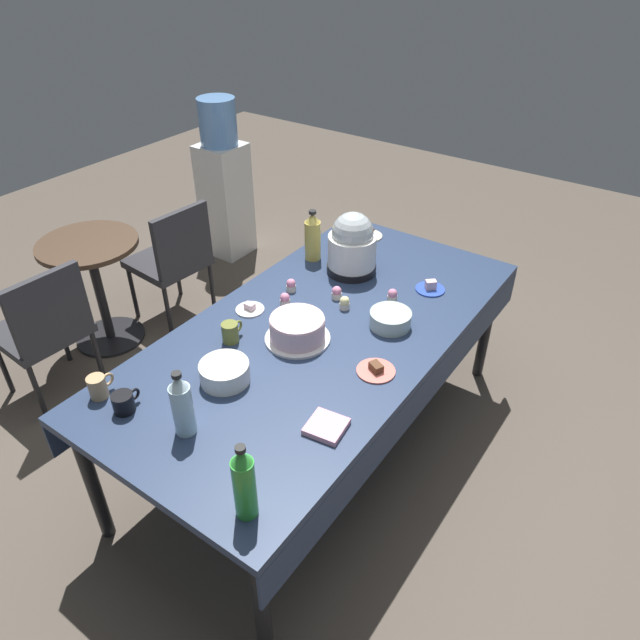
% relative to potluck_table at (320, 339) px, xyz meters
% --- Properties ---
extents(ground, '(9.00, 9.00, 0.00)m').
position_rel_potluck_table_xyz_m(ground, '(0.00, 0.00, -0.69)').
color(ground, brown).
extents(potluck_table, '(2.20, 1.10, 0.75)m').
position_rel_potluck_table_xyz_m(potluck_table, '(0.00, 0.00, 0.00)').
color(potluck_table, navy).
rests_on(potluck_table, ground).
extents(frosted_layer_cake, '(0.30, 0.30, 0.12)m').
position_rel_potluck_table_xyz_m(frosted_layer_cake, '(-0.13, 0.04, 0.12)').
color(frosted_layer_cake, silver).
rests_on(frosted_layer_cake, potluck_table).
extents(slow_cooker, '(0.27, 0.27, 0.34)m').
position_rel_potluck_table_xyz_m(slow_cooker, '(0.53, 0.17, 0.22)').
color(slow_cooker, black).
rests_on(slow_cooker, potluck_table).
extents(glass_salad_bowl, '(0.20, 0.20, 0.07)m').
position_rel_potluck_table_xyz_m(glass_salad_bowl, '(0.21, -0.25, 0.10)').
color(glass_salad_bowl, '#B2C6BC').
rests_on(glass_salad_bowl, potluck_table).
extents(ceramic_snack_bowl, '(0.21, 0.21, 0.09)m').
position_rel_potluck_table_xyz_m(ceramic_snack_bowl, '(-0.52, 0.11, 0.10)').
color(ceramic_snack_bowl, silver).
rests_on(ceramic_snack_bowl, potluck_table).
extents(dessert_plate_cobalt, '(0.15, 0.15, 0.05)m').
position_rel_potluck_table_xyz_m(dessert_plate_cobalt, '(0.60, -0.27, 0.07)').
color(dessert_plate_cobalt, '#2D4CB2').
rests_on(dessert_plate_cobalt, potluck_table).
extents(dessert_plate_coral, '(0.17, 0.17, 0.04)m').
position_rel_potluck_table_xyz_m(dessert_plate_coral, '(-0.11, -0.37, 0.07)').
color(dessert_plate_coral, '#E07266').
rests_on(dessert_plate_coral, potluck_table).
extents(dessert_plate_white, '(0.14, 0.14, 0.04)m').
position_rel_potluck_table_xyz_m(dessert_plate_white, '(-0.07, 0.37, 0.07)').
color(dessert_plate_white, white).
rests_on(dessert_plate_white, potluck_table).
extents(dessert_plate_cream, '(0.17, 0.17, 0.05)m').
position_rel_potluck_table_xyz_m(dessert_plate_cream, '(0.93, 0.31, 0.07)').
color(dessert_plate_cream, beige).
rests_on(dessert_plate_cream, potluck_table).
extents(cupcake_lemon, '(0.05, 0.05, 0.07)m').
position_rel_potluck_table_xyz_m(cupcake_lemon, '(0.19, 0.31, 0.09)').
color(cupcake_lemon, beige).
rests_on(cupcake_lemon, potluck_table).
extents(cupcake_cocoa, '(0.05, 0.05, 0.07)m').
position_rel_potluck_table_xyz_m(cupcake_cocoa, '(0.26, 0.08, 0.09)').
color(cupcake_cocoa, beige).
rests_on(cupcake_cocoa, potluck_table).
extents(cupcake_berry, '(0.05, 0.05, 0.07)m').
position_rel_potluck_table_xyz_m(cupcake_berry, '(0.40, -0.16, 0.09)').
color(cupcake_berry, beige).
rests_on(cupcake_berry, potluck_table).
extents(cupcake_vanilla, '(0.05, 0.05, 0.07)m').
position_rel_potluck_table_xyz_m(cupcake_vanilla, '(0.06, 0.26, 0.09)').
color(cupcake_vanilla, beige).
rests_on(cupcake_vanilla, potluck_table).
extents(cupcake_mint, '(0.05, 0.05, 0.07)m').
position_rel_potluck_table_xyz_m(cupcake_mint, '(0.21, -0.00, 0.09)').
color(cupcake_mint, beige).
rests_on(cupcake_mint, potluck_table).
extents(soda_bottle_water, '(0.08, 0.08, 0.28)m').
position_rel_potluck_table_xyz_m(soda_bottle_water, '(-0.82, 0.04, 0.19)').
color(soda_bottle_water, silver).
rests_on(soda_bottle_water, potluck_table).
extents(soda_bottle_ginger_ale, '(0.09, 0.09, 0.29)m').
position_rel_potluck_table_xyz_m(soda_bottle_ginger_ale, '(0.53, 0.42, 0.20)').
color(soda_bottle_ginger_ale, gold).
rests_on(soda_bottle_ginger_ale, potluck_table).
extents(soda_bottle_lime_soda, '(0.07, 0.07, 0.30)m').
position_rel_potluck_table_xyz_m(soda_bottle_lime_soda, '(-0.96, -0.39, 0.20)').
color(soda_bottle_lime_soda, green).
rests_on(soda_bottle_lime_soda, potluck_table).
extents(coffee_mug_black, '(0.12, 0.08, 0.08)m').
position_rel_potluck_table_xyz_m(coffee_mug_black, '(-0.88, 0.31, 0.10)').
color(coffee_mug_black, black).
rests_on(coffee_mug_black, potluck_table).
extents(coffee_mug_olive, '(0.12, 0.08, 0.09)m').
position_rel_potluck_table_xyz_m(coffee_mug_olive, '(-0.30, 0.28, 0.11)').
color(coffee_mug_olive, olive).
rests_on(coffee_mug_olive, potluck_table).
extents(coffee_mug_tan, '(0.12, 0.07, 0.10)m').
position_rel_potluck_table_xyz_m(coffee_mug_tan, '(-0.88, 0.46, 0.11)').
color(coffee_mug_tan, tan).
rests_on(coffee_mug_tan, potluck_table).
extents(paper_napkin_stack, '(0.16, 0.16, 0.02)m').
position_rel_potluck_table_xyz_m(paper_napkin_stack, '(-0.51, -0.39, 0.07)').
color(paper_napkin_stack, pink).
rests_on(paper_napkin_stack, potluck_table).
extents(maroon_chair_left, '(0.46, 0.46, 0.85)m').
position_rel_potluck_table_xyz_m(maroon_chair_left, '(-0.55, 1.45, -0.20)').
color(maroon_chair_left, '#333338').
rests_on(maroon_chair_left, ground).
extents(maroon_chair_right, '(0.47, 0.47, 0.85)m').
position_rel_potluck_table_xyz_m(maroon_chair_right, '(0.39, 1.45, -0.20)').
color(maroon_chair_right, '#333338').
rests_on(maroon_chair_right, ground).
extents(round_cafe_table, '(0.60, 0.60, 0.72)m').
position_rel_potluck_table_xyz_m(round_cafe_table, '(-0.05, 1.67, -0.19)').
color(round_cafe_table, '#473323').
rests_on(round_cafe_table, ground).
extents(water_cooler, '(0.32, 0.32, 1.24)m').
position_rel_potluck_table_xyz_m(water_cooler, '(1.32, 1.85, -0.10)').
color(water_cooler, silver).
rests_on(water_cooler, ground).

